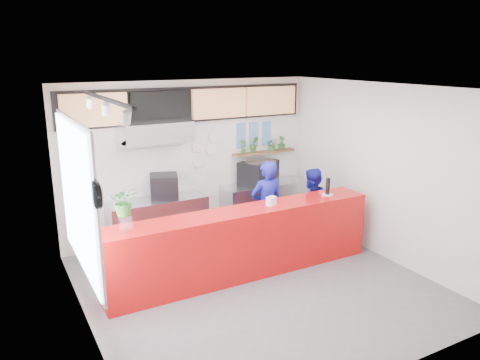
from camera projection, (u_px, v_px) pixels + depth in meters
name	position (u px, v px, depth m)	size (l,w,h in m)	color
floor	(256.00, 284.00, 7.24)	(5.00, 5.00, 0.00)	slate
ceiling	(258.00, 88.00, 6.46)	(5.00, 5.00, 0.00)	silver
wall_back	(190.00, 159.00, 8.97)	(5.00, 5.00, 0.00)	white
wall_left	(81.00, 220.00, 5.69)	(5.00, 5.00, 0.00)	white
wall_right	(382.00, 172.00, 8.01)	(5.00, 5.00, 0.00)	white
service_counter	(244.00, 243.00, 7.44)	(4.50, 0.60, 1.10)	red
cream_band	(189.00, 102.00, 8.67)	(5.00, 0.02, 0.80)	beige
prep_bench	(158.00, 223.00, 8.61)	(1.80, 0.60, 0.90)	#B2B5BA
panini_oven	(164.00, 187.00, 8.51)	(0.49, 0.49, 0.44)	black
extraction_hood	(155.00, 131.00, 8.13)	(1.20, 0.70, 0.35)	#B2B5BA
hood_lip	(155.00, 143.00, 8.18)	(1.20, 0.70, 0.08)	#B2B5BA
right_bench	(264.00, 204.00, 9.68)	(1.80, 0.60, 0.90)	#B2B5BA
espresso_machine	(258.00, 173.00, 9.43)	(0.75, 0.53, 0.48)	black
espresso_tray	(258.00, 161.00, 9.37)	(0.59, 0.41, 0.05)	silver
herb_shelf	(264.00, 152.00, 9.63)	(1.40, 0.18, 0.04)	brown
menu_board_far_left	(94.00, 110.00, 7.78)	(1.10, 0.10, 0.55)	tan
menu_board_mid_left	(161.00, 107.00, 8.32)	(1.10, 0.10, 0.55)	black
menu_board_mid_right	(219.00, 103.00, 8.86)	(1.10, 0.10, 0.55)	tan
menu_board_far_right	(271.00, 101.00, 9.40)	(1.10, 0.10, 0.55)	tan
soffit	(190.00, 104.00, 8.66)	(4.80, 0.04, 0.65)	black
window_pane	(77.00, 197.00, 5.91)	(0.04, 2.20, 1.90)	silver
window_frame	(79.00, 197.00, 5.91)	(0.03, 2.30, 2.00)	#B2B5BA
wall_clock_rim	(97.00, 195.00, 4.80)	(0.30, 0.30, 0.05)	black
wall_clock_face	(100.00, 194.00, 4.82)	(0.26, 0.26, 0.02)	white
track_rail	(105.00, 99.00, 5.50)	(0.05, 2.40, 0.04)	black
dec_plate_a	(198.00, 146.00, 8.95)	(0.24, 0.24, 0.03)	silver
dec_plate_b	(212.00, 150.00, 9.11)	(0.24, 0.24, 0.03)	silver
dec_plate_c	(198.00, 161.00, 9.02)	(0.24, 0.24, 0.03)	silver
dec_plate_d	(214.00, 137.00, 9.07)	(0.24, 0.24, 0.03)	silver
photo_frame_a	(241.00, 129.00, 9.33)	(0.20, 0.02, 0.25)	#598CBF
photo_frame_b	(254.00, 128.00, 9.47)	(0.20, 0.02, 0.25)	#598CBF
photo_frame_c	(267.00, 127.00, 9.61)	(0.20, 0.02, 0.25)	#598CBF
photo_frame_d	(241.00, 142.00, 9.40)	(0.20, 0.02, 0.25)	#598CBF
photo_frame_e	(254.00, 140.00, 9.54)	(0.20, 0.02, 0.25)	#598CBF
photo_frame_f	(266.00, 139.00, 9.68)	(0.20, 0.02, 0.25)	#598CBF
staff_center	(266.00, 207.00, 8.28)	(0.61, 0.40, 1.67)	#151994
staff_right	(311.00, 207.00, 8.59)	(0.71, 0.55, 1.46)	#151994
herb_a	(243.00, 146.00, 9.35)	(0.16, 0.11, 0.30)	#2C6C25
herb_b	(254.00, 144.00, 9.47)	(0.19, 0.15, 0.34)	#2C6C25
herb_c	(272.00, 144.00, 9.68)	(0.24, 0.20, 0.26)	#2C6C25
herb_d	(282.00, 143.00, 9.78)	(0.16, 0.14, 0.28)	#2C6C25
glass_vase	(126.00, 224.00, 6.40)	(0.17, 0.17, 0.21)	white
basil_vase	(124.00, 201.00, 6.32)	(0.37, 0.32, 0.41)	#2C6C25
napkin_holder	(271.00, 201.00, 7.50)	(0.16, 0.10, 0.14)	white
white_plate	(327.00, 195.00, 8.06)	(0.19, 0.19, 0.01)	white
pepper_mill	(328.00, 186.00, 8.02)	(0.07, 0.07, 0.29)	black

